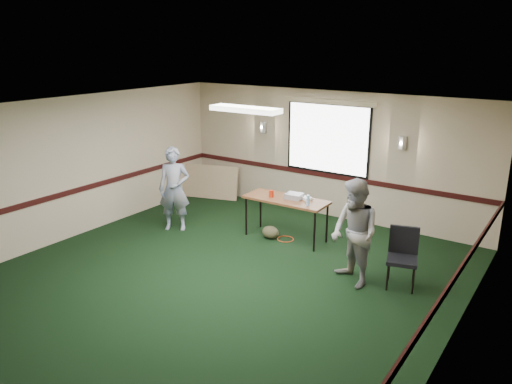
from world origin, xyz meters
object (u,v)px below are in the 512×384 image
Objects in this scene: projector at (294,196)px; person_right at (355,233)px; folding_table at (286,202)px; conference_chair at (403,252)px; person_left at (174,189)px.

person_right is at bearing -38.21° from projector.
folding_table is 5.32× the size of projector.
conference_chair is 0.55× the size of person_left.
projector is 2.02m from person_right.
folding_table is at bearing -175.96° from person_right.
conference_chair is at bearing -14.53° from folding_table.
projector is at bearing -9.67° from person_left.
conference_chair is (2.34, -0.68, -0.32)m from projector.
projector is at bearing 147.69° from conference_chair.
person_left is at bearing -149.78° from person_right.
person_right is at bearing -34.36° from person_left.
person_left is (-2.10, -0.82, 0.10)m from folding_table.
conference_chair is at bearing 65.55° from person_right.
person_right is (-0.64, -0.41, 0.31)m from conference_chair.
projector reaches higher than folding_table.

